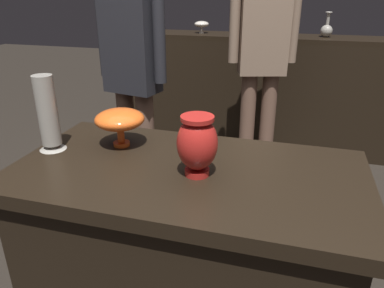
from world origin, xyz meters
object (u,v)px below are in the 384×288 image
Objects in this scene: vase_left_accent at (120,120)px; shelf_vase_left at (202,24)px; vase_centerpiece at (197,143)px; shelf_vase_right at (327,30)px; shelf_vase_center at (262,16)px; shelf_vase_far_left at (148,19)px; vase_tall_behind at (48,116)px; visitor_center_back at (262,51)px; visitor_near_left at (132,68)px.

vase_left_accent is 2.09m from shelf_vase_left.
shelf_vase_right is (0.48, 2.24, 0.14)m from vase_centerpiece.
shelf_vase_center is 1.64× the size of shelf_vase_far_left.
vase_centerpiece is at bearing -4.84° from vase_tall_behind.
vase_left_accent is 2.25m from shelf_vase_far_left.
visitor_center_back reaches higher than shelf_vase_center.
vase_tall_behind is 2.29m from shelf_vase_far_left.
shelf_vase_center reaches higher than shelf_vase_far_left.
shelf_vase_center is 1.38m from visitor_near_left.
shelf_vase_right reaches higher than shelf_vase_left.
visitor_center_back reaches higher than shelf_vase_right.
visitor_center_back is 0.92m from visitor_near_left.
shelf_vase_right is at bearing -139.96° from visitor_center_back.
shelf_vase_right is at bearing -1.24° from shelf_vase_far_left.
shelf_vase_left is 1.04m from shelf_vase_right.
shelf_vase_right is 0.12× the size of visitor_center_back.
visitor_center_back is (0.60, -0.65, -0.10)m from shelf_vase_left.
shelf_vase_far_left is at bearing -48.58° from visitor_center_back.
visitor_near_left is (-1.15, -1.24, -0.13)m from shelf_vase_right.
shelf_vase_left is at bearing -5.25° from shelf_vase_far_left.
vase_tall_behind is at bearing -115.79° from shelf_vase_right.
visitor_center_back is (0.62, 1.52, 0.03)m from vase_tall_behind.
vase_centerpiece is 1.04× the size of shelf_vase_right.
vase_centerpiece is 2.30m from shelf_vase_left.
vase_left_accent is 2.08m from shelf_vase_center.
shelf_vase_right is (1.04, 0.01, -0.01)m from shelf_vase_left.
shelf_vase_center reaches higher than vase_tall_behind.
visitor_center_back is at bearing -82.49° from shelf_vase_center.
shelf_vase_far_left is 0.12× the size of visitor_near_left.
visitor_center_back reaches higher than shelf_vase_far_left.
shelf_vase_far_left is (-0.52, 0.05, 0.03)m from shelf_vase_left.
vase_tall_behind is 2.27× the size of shelf_vase_left.
vase_centerpiece is 0.13× the size of visitor_near_left.
vase_tall_behind is 1.46× the size of shelf_vase_far_left.
visitor_near_left is (-0.11, -1.23, -0.14)m from shelf_vase_left.
vase_left_accent is 0.97× the size of shelf_vase_far_left.
visitor_near_left is (0.41, -1.28, -0.17)m from shelf_vase_far_left.
vase_left_accent is 1.51× the size of shelf_vase_left.
shelf_vase_left reaches higher than vase_left_accent.
vase_left_accent is 0.59× the size of shelf_vase_center.
shelf_vase_left is at bearing -83.38° from visitor_near_left.
visitor_center_back is at bearing 67.86° from vase_tall_behind.
vase_tall_behind is 0.18× the size of visitor_near_left.
visitor_near_left is at bearing -132.78° from shelf_vase_right.
vase_centerpiece is at bearing -75.79° from shelf_vase_left.
vase_centerpiece is at bearing -64.51° from shelf_vase_far_left.
vase_left_accent is 0.12× the size of visitor_near_left.
shelf_vase_far_left is at bearing 109.18° from vase_left_accent.
vase_centerpiece is 2.29m from shelf_vase_right.
shelf_vase_left is at bearing 89.53° from vase_tall_behind.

